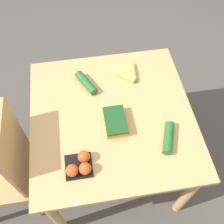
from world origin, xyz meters
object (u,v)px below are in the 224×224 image
(chair, at_px, (7,169))
(tomato_pack, at_px, (80,165))
(banana_bunch, at_px, (129,74))
(carrot_bag, at_px, (115,121))
(cucumber_far, at_px, (168,138))
(cucumber_near, at_px, (86,83))

(chair, distance_m, tomato_pack, 0.58)
(banana_bunch, distance_m, carrot_bag, 0.39)
(chair, height_order, tomato_pack, chair)
(cucumber_far, bearing_deg, cucumber_near, 41.49)
(banana_bunch, relative_size, cucumber_far, 0.85)
(banana_bunch, relative_size, carrot_bag, 0.88)
(cucumber_far, bearing_deg, tomato_pack, 99.89)
(carrot_bag, distance_m, cucumber_far, 0.32)
(carrot_bag, distance_m, cucumber_near, 0.35)
(tomato_pack, bearing_deg, carrot_bag, -43.65)
(chair, xyz_separation_m, cucumber_near, (0.40, -0.57, 0.27))
(carrot_bag, bearing_deg, tomato_pack, 136.35)
(carrot_bag, height_order, cucumber_far, carrot_bag)
(tomato_pack, xyz_separation_m, carrot_bag, (0.24, -0.23, -0.00))
(chair, height_order, cucumber_near, chair)
(tomato_pack, distance_m, carrot_bag, 0.33)
(chair, height_order, carrot_bag, chair)
(carrot_bag, bearing_deg, cucumber_far, -118.42)
(banana_bunch, bearing_deg, carrot_bag, 157.37)
(banana_bunch, distance_m, cucumber_far, 0.53)
(chair, relative_size, cucumber_far, 5.05)
(chair, height_order, cucumber_far, chair)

